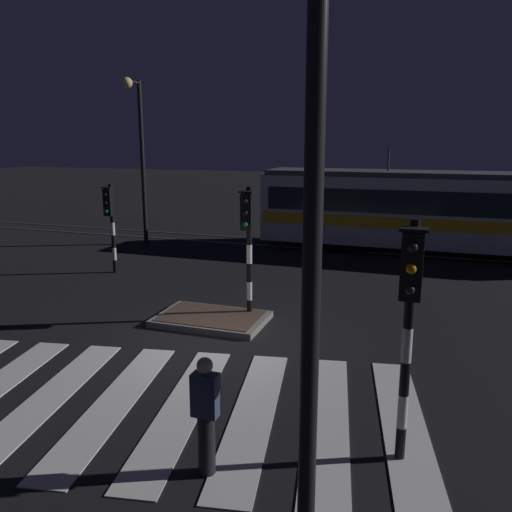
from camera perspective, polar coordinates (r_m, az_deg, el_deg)
The scene contains 12 objects.
ground_plane at distance 12.03m, azimuth -4.32°, elevation -9.44°, with size 120.00×120.00×0.00m, color black.
rail_near at distance 22.00m, azimuth 6.82°, elevation 0.76°, with size 80.00×0.12×0.03m, color #59595E.
rail_far at distance 23.38m, azimuth 7.56°, elevation 1.45°, with size 80.00×0.12×0.03m, color #59595E.
crosswalk_zebra at distance 9.60m, azimuth -11.62°, elevation -15.61°, with size 9.97×6.27×0.02m.
traffic_island at distance 13.32m, azimuth -4.86°, elevation -6.81°, with size 2.71×1.77×0.18m.
traffic_light_corner_near_right at distance 7.32m, azimuth 16.30°, elevation -5.46°, with size 0.36×0.42×3.49m.
traffic_light_corner_far_left at distance 18.30m, azimuth -15.55°, elevation 4.30°, with size 0.36×0.42×3.04m.
traffic_light_median_centre at distance 12.97m, azimuth -0.88°, elevation 2.46°, with size 0.36×0.42×3.36m.
street_lamp_near_kerb at distance 4.48m, azimuth 5.89°, elevation 18.40°, with size 0.44×1.21×7.95m.
street_lamp_trackside_left at distance 22.85m, azimuth -12.66°, elevation 12.04°, with size 0.44×1.21×6.88m.
tram at distance 21.96m, azimuth 19.48°, elevation 4.68°, with size 14.36×2.58×4.15m.
pedestrian_waiting_at_kerb at distance 7.40m, azimuth -5.47°, elevation -16.87°, with size 0.36×0.24×1.71m.
Camera 1 is at (4.44, -10.23, 4.52)m, focal length 36.82 mm.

